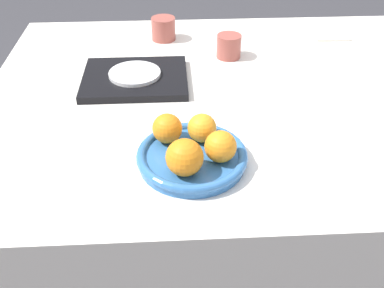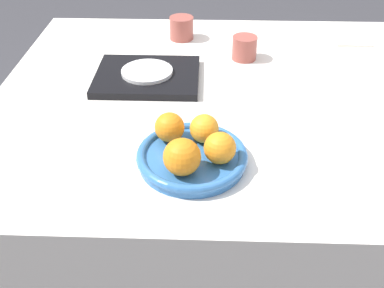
{
  "view_description": "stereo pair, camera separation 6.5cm",
  "coord_description": "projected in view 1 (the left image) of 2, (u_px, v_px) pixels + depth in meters",
  "views": [
    {
      "loc": [
        -0.15,
        -1.04,
        1.32
      ],
      "look_at": [
        -0.11,
        -0.31,
        0.79
      ],
      "focal_mm": 42.0,
      "sensor_mm": 36.0,
      "label": 1
    },
    {
      "loc": [
        -0.09,
        -1.04,
        1.32
      ],
      "look_at": [
        -0.11,
        -0.31,
        0.79
      ],
      "focal_mm": 42.0,
      "sensor_mm": 36.0,
      "label": 2
    }
  ],
  "objects": [
    {
      "name": "table",
      "position": [
        222.0,
        194.0,
        1.41
      ],
      "size": [
        1.28,
        1.03,
        0.74
      ],
      "color": "silver",
      "rests_on": "ground_plane"
    },
    {
      "name": "serving_tray",
      "position": [
        135.0,
        79.0,
        1.22
      ],
      "size": [
        0.28,
        0.23,
        0.02
      ],
      "color": "black",
      "rests_on": "table"
    },
    {
      "name": "ground_plane",
      "position": [
        218.0,
        269.0,
        1.63
      ],
      "size": [
        12.0,
        12.0,
        0.0
      ],
      "primitive_type": "plane",
      "color": "#38383D"
    },
    {
      "name": "orange_3",
      "position": [
        167.0,
        128.0,
        0.95
      ],
      "size": [
        0.06,
        0.06,
        0.06
      ],
      "color": "orange",
      "rests_on": "fruit_platter"
    },
    {
      "name": "side_plate",
      "position": [
        135.0,
        74.0,
        1.21
      ],
      "size": [
        0.14,
        0.14,
        0.01
      ],
      "color": "white",
      "rests_on": "serving_tray"
    },
    {
      "name": "orange_1",
      "position": [
        185.0,
        157.0,
        0.86
      ],
      "size": [
        0.07,
        0.07,
        0.07
      ],
      "color": "orange",
      "rests_on": "fruit_platter"
    },
    {
      "name": "cup_0",
      "position": [
        229.0,
        46.0,
        1.33
      ],
      "size": [
        0.07,
        0.07,
        0.07
      ],
      "color": "#9E4C42",
      "rests_on": "table"
    },
    {
      "name": "cup_1",
      "position": [
        163.0,
        29.0,
        1.44
      ],
      "size": [
        0.08,
        0.08,
        0.07
      ],
      "color": "#9E4C42",
      "rests_on": "table"
    },
    {
      "name": "orange_0",
      "position": [
        202.0,
        128.0,
        0.95
      ],
      "size": [
        0.06,
        0.06,
        0.06
      ],
      "color": "orange",
      "rests_on": "fruit_platter"
    },
    {
      "name": "orange_2",
      "position": [
        221.0,
        146.0,
        0.89
      ],
      "size": [
        0.07,
        0.07,
        0.07
      ],
      "color": "orange",
      "rests_on": "fruit_platter"
    },
    {
      "name": "fruit_platter",
      "position": [
        192.0,
        157.0,
        0.93
      ],
      "size": [
        0.23,
        0.23,
        0.03
      ],
      "color": "#336BAD",
      "rests_on": "table"
    },
    {
      "name": "napkin",
      "position": [
        329.0,
        34.0,
        1.49
      ],
      "size": [
        0.11,
        0.11,
        0.01
      ],
      "color": "silver",
      "rests_on": "table"
    }
  ]
}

